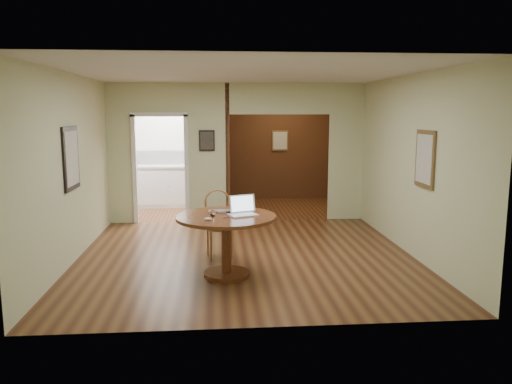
{
  "coord_description": "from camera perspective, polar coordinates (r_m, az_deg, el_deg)",
  "views": [
    {
      "loc": [
        -0.44,
        -7.23,
        2.15
      ],
      "look_at": [
        0.13,
        -0.2,
        1.01
      ],
      "focal_mm": 35.0,
      "sensor_mm": 36.0,
      "label": 1
    }
  ],
  "objects": [
    {
      "name": "floor",
      "position": [
        7.55,
        -1.14,
        -7.39
      ],
      "size": [
        5.0,
        5.0,
        0.0
      ],
      "primitive_type": "plane",
      "color": "#422213",
      "rests_on": "ground"
    },
    {
      "name": "pen",
      "position": [
        6.37,
        -3.35,
        -2.92
      ],
      "size": [
        0.09,
        0.1,
        0.01
      ],
      "primitive_type": "cylinder",
      "rotation": [
        0.0,
        1.57,
        0.8
      ],
      "color": "#0B1251",
      "rests_on": "dining_table"
    },
    {
      "name": "closed_laptop",
      "position": [
        6.67,
        -3.94,
        -2.28
      ],
      "size": [
        0.35,
        0.23,
        0.03
      ],
      "primitive_type": "imported",
      "rotation": [
        0.0,
        0.0,
        -0.0
      ],
      "color": "#B7B8BC",
      "rests_on": "dining_table"
    },
    {
      "name": "chair",
      "position": [
        7.45,
        -4.31,
        -3.2
      ],
      "size": [
        0.49,
        0.49,
        1.01
      ],
      "rotation": [
        0.0,
        0.0,
        0.17
      ],
      "color": "#995A36",
      "rests_on": "ground"
    },
    {
      "name": "kitchen_cabinet",
      "position": [
        11.58,
        -9.13,
        0.71
      ],
      "size": [
        2.06,
        0.6,
        0.94
      ],
      "color": "white",
      "rests_on": "ground"
    },
    {
      "name": "grocery_bag",
      "position": [
        11.47,
        -5.63,
        3.88
      ],
      "size": [
        0.37,
        0.34,
        0.33
      ],
      "primitive_type": "ellipsoid",
      "rotation": [
        0.0,
        0.0,
        0.19
      ],
      "color": "beige",
      "rests_on": "kitchen_cabinet"
    },
    {
      "name": "wine_glass",
      "position": [
        6.45,
        -4.99,
        -2.42
      ],
      "size": [
        0.08,
        0.08,
        0.09
      ],
      "primitive_type": null,
      "color": "white",
      "rests_on": "dining_table"
    },
    {
      "name": "room_shell",
      "position": [
        10.36,
        -4.83,
        4.34
      ],
      "size": [
        5.2,
        7.5,
        5.0
      ],
      "color": "silver",
      "rests_on": "ground"
    },
    {
      "name": "dining_table",
      "position": [
        6.55,
        -3.41,
        -4.51
      ],
      "size": [
        1.31,
        1.31,
        0.82
      ],
      "rotation": [
        0.0,
        0.0,
        0.16
      ],
      "color": "brown",
      "rests_on": "ground"
    },
    {
      "name": "mouse",
      "position": [
        6.21,
        -5.51,
        -3.09
      ],
      "size": [
        0.1,
        0.06,
        0.04
      ],
      "primitive_type": "ellipsoid",
      "rotation": [
        0.0,
        0.0,
        -0.1
      ],
      "color": "silver",
      "rests_on": "dining_table"
    },
    {
      "name": "open_laptop",
      "position": [
        6.54,
        -1.53,
        -2.03
      ],
      "size": [
        0.42,
        0.41,
        0.25
      ],
      "rotation": [
        0.0,
        0.0,
        0.34
      ],
      "color": "silver",
      "rests_on": "dining_table"
    }
  ]
}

